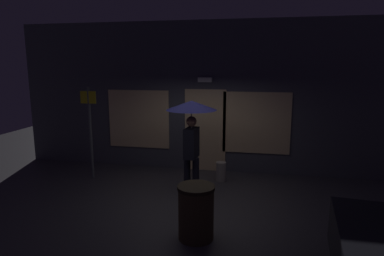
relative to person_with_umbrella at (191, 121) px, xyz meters
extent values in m
plane|color=#423F44|center=(0.03, -0.47, -1.64)|extent=(18.00, 18.00, 0.00)
cube|color=#4C4C56|center=(0.03, 1.88, 0.34)|extent=(10.49, 0.30, 3.96)
cube|color=#F9D199|center=(0.03, 1.71, -0.54)|extent=(1.10, 0.04, 2.20)
cube|color=#F9D199|center=(-1.84, 1.71, -0.29)|extent=(1.73, 0.04, 1.60)
cube|color=#F9D199|center=(1.36, 1.71, -0.29)|extent=(1.73, 0.04, 1.60)
cube|color=white|center=(0.03, 1.63, 0.81)|extent=(0.36, 0.16, 0.12)
cylinder|color=black|center=(0.10, -0.01, -1.23)|extent=(0.15, 0.15, 0.82)
cylinder|color=black|center=(-0.10, 0.01, -1.23)|extent=(0.15, 0.15, 0.82)
cube|color=black|center=(0.00, 0.00, -0.49)|extent=(0.28, 0.48, 0.66)
cube|color=silver|center=(-0.13, -0.01, -0.49)|extent=(0.03, 0.14, 0.53)
cube|color=#B28C19|center=(-0.13, -0.01, -0.51)|extent=(0.03, 0.05, 0.42)
sphere|color=tan|center=(0.00, 0.00, -0.01)|extent=(0.23, 0.23, 0.23)
cylinder|color=slate|center=(0.00, 0.00, -0.01)|extent=(0.02, 0.02, 0.89)
cone|color=#14144C|center=(0.00, 0.00, 0.34)|extent=(1.09, 1.09, 0.20)
cylinder|color=black|center=(3.12, -2.05, -1.32)|extent=(0.66, 0.29, 0.64)
cylinder|color=#595B60|center=(-2.65, 0.48, -0.49)|extent=(0.07, 0.07, 2.30)
cube|color=gold|center=(-2.65, 0.46, 0.42)|extent=(0.40, 0.02, 0.30)
cylinder|color=#B2A899|center=(0.56, 0.90, -1.40)|extent=(0.24, 0.24, 0.48)
cylinder|color=#473823|center=(0.47, -1.92, -1.21)|extent=(0.58, 0.58, 0.85)
cylinder|color=black|center=(0.47, -1.92, -0.76)|extent=(0.61, 0.61, 0.06)
camera|label=1|loc=(1.42, -6.93, 1.19)|focal=31.16mm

